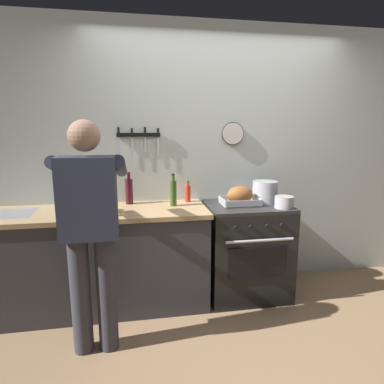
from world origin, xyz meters
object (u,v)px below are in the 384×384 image
(roasting_pan, at_px, (240,196))
(stock_pot, at_px, (265,192))
(bottle_wine_red, at_px, (129,191))
(bottle_hot_sauce, at_px, (188,193))
(person_cook, at_px, (90,224))
(stove, at_px, (246,250))
(bottle_olive_oil, at_px, (173,192))
(saucepan, at_px, (284,202))
(cutting_board, at_px, (99,212))
(bottle_dish_soap, at_px, (64,195))

(roasting_pan, height_order, stock_pot, stock_pot)
(bottle_wine_red, bearing_deg, roasting_pan, -12.26)
(stock_pot, height_order, bottle_hot_sauce, stock_pot)
(person_cook, relative_size, bottle_hot_sauce, 8.08)
(stove, xyz_separation_m, bottle_olive_oil, (-0.69, 0.06, 0.57))
(stove, height_order, bottle_wine_red, bottle_wine_red)
(stock_pot, bearing_deg, bottle_hot_sauce, 167.65)
(person_cook, bearing_deg, stove, -72.20)
(saucepan, distance_m, cutting_board, 1.62)
(stove, height_order, saucepan, saucepan)
(stove, xyz_separation_m, roasting_pan, (-0.07, -0.00, 0.53))
(stock_pot, height_order, saucepan, stock_pot)
(roasting_pan, xyz_separation_m, bottle_hot_sauce, (-0.46, 0.22, 0.01))
(cutting_board, xyz_separation_m, bottle_hot_sauce, (0.81, 0.32, 0.08))
(roasting_pan, bearing_deg, bottle_hot_sauce, 154.71)
(saucepan, bearing_deg, bottle_hot_sauce, 153.39)
(stove, distance_m, cutting_board, 1.42)
(person_cook, distance_m, cutting_board, 0.48)
(saucepan, bearing_deg, person_cook, -166.18)
(bottle_dish_soap, xyz_separation_m, bottle_hot_sauce, (1.15, -0.03, -0.01))
(bottle_dish_soap, bearing_deg, roasting_pan, -8.80)
(person_cook, bearing_deg, bottle_dish_soap, 15.56)
(roasting_pan, distance_m, saucepan, 0.40)
(saucepan, bearing_deg, roasting_pan, 151.70)
(person_cook, distance_m, bottle_olive_oil, 0.93)
(stock_pot, height_order, bottle_dish_soap, bottle_dish_soap)
(stock_pot, bearing_deg, bottle_wine_red, 172.74)
(cutting_board, relative_size, bottle_wine_red, 1.19)
(person_cook, distance_m, saucepan, 1.68)
(stock_pot, bearing_deg, saucepan, -71.42)
(stock_pot, distance_m, saucepan, 0.26)
(bottle_dish_soap, bearing_deg, saucepan, -12.60)
(cutting_board, bearing_deg, stove, 4.79)
(stock_pot, relative_size, cutting_board, 0.66)
(person_cook, distance_m, stock_pot, 1.68)
(bottle_olive_oil, bearing_deg, bottle_hot_sauce, 42.81)
(cutting_board, height_order, bottle_dish_soap, bottle_dish_soap)
(person_cook, height_order, bottle_olive_oil, person_cook)
(roasting_pan, bearing_deg, bottle_dish_soap, 171.20)
(roasting_pan, bearing_deg, bottle_wine_red, 167.74)
(bottle_olive_oil, relative_size, bottle_hot_sauce, 1.45)
(stove, xyz_separation_m, bottle_hot_sauce, (-0.53, 0.21, 0.53))
(roasting_pan, relative_size, bottle_olive_oil, 1.18)
(bottle_olive_oil, bearing_deg, saucepan, -14.85)
(bottle_hot_sauce, bearing_deg, bottle_olive_oil, -137.19)
(person_cook, xyz_separation_m, bottle_olive_oil, (0.66, 0.66, 0.07))
(bottle_olive_oil, height_order, bottle_hot_sauce, bottle_olive_oil)
(bottle_dish_soap, distance_m, bottle_hot_sauce, 1.15)
(cutting_board, bearing_deg, bottle_olive_oil, 15.23)
(bottle_wine_red, bearing_deg, person_cook, -107.70)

